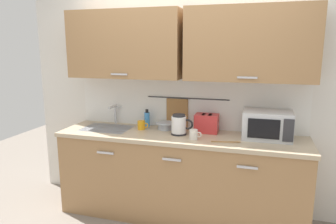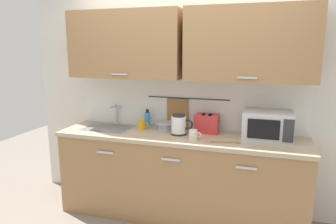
% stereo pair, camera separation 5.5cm
% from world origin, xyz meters
% --- Properties ---
extents(counter_unit, '(2.53, 0.64, 0.90)m').
position_xyz_m(counter_unit, '(-0.01, 0.30, 0.46)').
color(counter_unit, '#997047').
rests_on(counter_unit, ground).
extents(back_wall_assembly, '(3.70, 0.41, 2.50)m').
position_xyz_m(back_wall_assembly, '(-0.00, 0.53, 1.52)').
color(back_wall_assembly, silver).
rests_on(back_wall_assembly, ground).
extents(sink_faucet, '(0.09, 0.17, 0.22)m').
position_xyz_m(sink_faucet, '(-0.83, 0.53, 1.04)').
color(sink_faucet, '#B2B5BA').
rests_on(sink_faucet, counter_unit).
extents(microwave, '(0.46, 0.35, 0.27)m').
position_xyz_m(microwave, '(0.84, 0.41, 1.04)').
color(microwave, silver).
rests_on(microwave, counter_unit).
extents(electric_kettle, '(0.23, 0.16, 0.21)m').
position_xyz_m(electric_kettle, '(-0.01, 0.30, 1.00)').
color(electric_kettle, black).
rests_on(electric_kettle, counter_unit).
extents(dish_soap_bottle, '(0.06, 0.06, 0.20)m').
position_xyz_m(dish_soap_bottle, '(-0.44, 0.52, 0.99)').
color(dish_soap_bottle, '#3F8CD8').
rests_on(dish_soap_bottle, counter_unit).
extents(mug_near_sink, '(0.12, 0.08, 0.09)m').
position_xyz_m(mug_near_sink, '(-0.45, 0.38, 0.95)').
color(mug_near_sink, orange).
rests_on(mug_near_sink, counter_unit).
extents(mixing_bowl, '(0.21, 0.21, 0.08)m').
position_xyz_m(mixing_bowl, '(-0.20, 0.46, 0.94)').
color(mixing_bowl, '#A5ADB7').
rests_on(mixing_bowl, counter_unit).
extents(toaster, '(0.26, 0.17, 0.19)m').
position_xyz_m(toaster, '(0.24, 0.47, 1.00)').
color(toaster, red).
rests_on(toaster, counter_unit).
extents(mug_by_kettle, '(0.12, 0.08, 0.09)m').
position_xyz_m(mug_by_kettle, '(0.17, 0.17, 0.95)').
color(mug_by_kettle, silver).
rests_on(mug_by_kettle, counter_unit).
extents(wooden_spoon, '(0.28, 0.08, 0.01)m').
position_xyz_m(wooden_spoon, '(0.51, 0.16, 0.91)').
color(wooden_spoon, '#9E7042').
rests_on(wooden_spoon, counter_unit).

